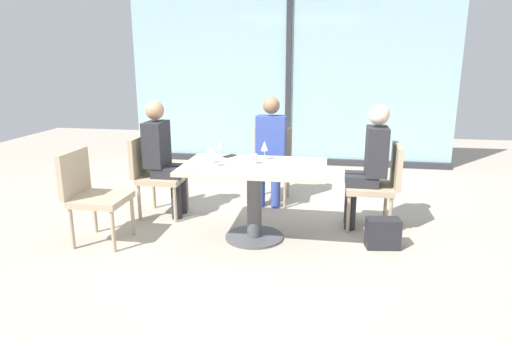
% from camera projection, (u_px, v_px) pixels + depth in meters
% --- Properties ---
extents(ground_plane, '(12.00, 12.00, 0.00)m').
position_uv_depth(ground_plane, '(254.00, 238.00, 4.27)').
color(ground_plane, '#A89E8E').
extents(window_wall_backdrop, '(5.14, 0.10, 2.70)m').
position_uv_depth(window_wall_backdrop, '(288.00, 89.00, 7.02)').
color(window_wall_backdrop, '#92B7BC').
rests_on(window_wall_backdrop, ground_plane).
extents(dining_table_main, '(1.33, 0.84, 0.73)m').
position_uv_depth(dining_table_main, '(254.00, 184.00, 4.13)').
color(dining_table_main, '#BCB29E').
rests_on(dining_table_main, ground_plane).
extents(chair_far_right, '(0.50, 0.46, 0.87)m').
position_uv_depth(chair_far_right, '(380.00, 181.00, 4.41)').
color(chair_far_right, tan).
rests_on(chair_far_right, ground_plane).
extents(chair_far_left, '(0.50, 0.46, 0.87)m').
position_uv_depth(chair_far_left, '(154.00, 171.00, 4.79)').
color(chair_far_left, tan).
rests_on(chair_far_left, ground_plane).
extents(chair_near_window, '(0.46, 0.51, 0.87)m').
position_uv_depth(chair_near_window, '(271.00, 160.00, 5.31)').
color(chair_near_window, tan).
rests_on(chair_near_window, ground_plane).
extents(chair_side_end, '(0.50, 0.46, 0.87)m').
position_uv_depth(chair_side_end, '(91.00, 191.00, 4.08)').
color(chair_side_end, tan).
rests_on(chair_side_end, ground_plane).
extents(person_far_right, '(0.39, 0.34, 1.26)m').
position_uv_depth(person_far_right, '(370.00, 161.00, 4.38)').
color(person_far_right, '#28282D').
rests_on(person_far_right, ground_plane).
extents(person_far_left, '(0.39, 0.34, 1.26)m').
position_uv_depth(person_far_left, '(162.00, 153.00, 4.73)').
color(person_far_left, '#28282D').
rests_on(person_far_left, ground_plane).
extents(person_near_window, '(0.34, 0.39, 1.26)m').
position_uv_depth(person_near_window, '(270.00, 145.00, 5.15)').
color(person_near_window, '#384C9E').
rests_on(person_near_window, ground_plane).
extents(wine_glass_0, '(0.07, 0.07, 0.18)m').
position_uv_depth(wine_glass_0, '(213.00, 152.00, 3.99)').
color(wine_glass_0, silver).
rests_on(wine_glass_0, dining_table_main).
extents(wine_glass_1, '(0.07, 0.07, 0.18)m').
position_uv_depth(wine_glass_1, '(265.00, 146.00, 4.27)').
color(wine_glass_1, silver).
rests_on(wine_glass_1, dining_table_main).
extents(wine_glass_2, '(0.07, 0.07, 0.18)m').
position_uv_depth(wine_glass_2, '(210.00, 150.00, 4.11)').
color(wine_glass_2, silver).
rests_on(wine_glass_2, dining_table_main).
extents(wine_glass_3, '(0.07, 0.07, 0.18)m').
position_uv_depth(wine_glass_3, '(220.00, 144.00, 4.37)').
color(wine_glass_3, silver).
rests_on(wine_glass_3, dining_table_main).
extents(coffee_cup, '(0.08, 0.08, 0.09)m').
position_uv_depth(coffee_cup, '(254.00, 159.00, 4.12)').
color(coffee_cup, white).
rests_on(coffee_cup, dining_table_main).
extents(cell_phone_on_table, '(0.13, 0.16, 0.01)m').
position_uv_depth(cell_phone_on_table, '(230.00, 156.00, 4.44)').
color(cell_phone_on_table, black).
rests_on(cell_phone_on_table, dining_table_main).
extents(handbag_0, '(0.32, 0.20, 0.28)m').
position_uv_depth(handbag_0, '(383.00, 233.00, 4.02)').
color(handbag_0, '#232328').
rests_on(handbag_0, ground_plane).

